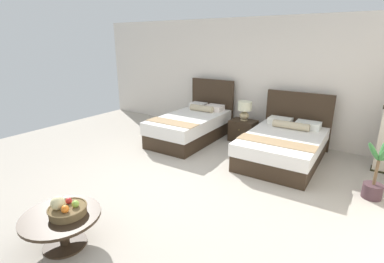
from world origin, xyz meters
TOP-DOWN VIEW (x-y plane):
  - ground_plane at (0.00, 0.00)m, footprint 9.74×10.20m
  - wall_back at (0.00, 3.30)m, footprint 9.74×0.12m
  - bed_near_window at (-1.10, 2.09)m, footprint 1.23×2.18m
  - bed_near_corner at (1.09, 2.09)m, footprint 1.43×2.08m
  - nightstand at (-0.05, 2.69)m, footprint 0.58×0.44m
  - table_lamp at (-0.05, 2.71)m, footprint 0.32×0.32m
  - coffee_table at (-0.18, -1.79)m, footprint 0.86×0.86m
  - fruit_bowl at (-0.13, -1.75)m, footprint 0.42×0.42m
  - loose_apple at (-0.40, -1.68)m, footprint 0.08×0.08m
  - floor_lamp_corner at (2.68, 2.61)m, footprint 0.24×0.24m
  - potted_palm at (2.65, 1.43)m, footprint 0.46×0.44m

SIDE VIEW (x-z plane):
  - ground_plane at x=0.00m, z-range -0.02..0.00m
  - nightstand at x=-0.05m, z-range 0.00..0.49m
  - potted_palm at x=2.65m, z-range -0.19..0.73m
  - coffee_table at x=-0.18m, z-range 0.10..0.50m
  - bed_near_corner at x=1.09m, z-range -0.30..0.91m
  - bed_near_window at x=-1.10m, z-range -0.32..0.99m
  - loose_apple at x=-0.40m, z-range 0.40..0.48m
  - fruit_bowl at x=-0.13m, z-range 0.36..0.59m
  - floor_lamp_corner at x=2.68m, z-range 0.00..1.17m
  - table_lamp at x=-0.05m, z-range 0.54..0.98m
  - wall_back at x=0.00m, z-range 0.00..2.77m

